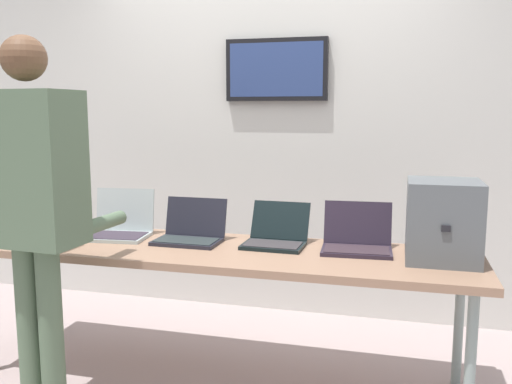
{
  "coord_description": "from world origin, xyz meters",
  "views": [
    {
      "loc": [
        0.92,
        -2.71,
        1.46
      ],
      "look_at": [
        0.19,
        0.09,
        1.03
      ],
      "focal_mm": 38.33,
      "sensor_mm": 36.0,
      "label": 1
    }
  ],
  "objects": [
    {
      "name": "laptop_station_1",
      "position": [
        -0.65,
        0.12,
        0.8
      ],
      "size": [
        0.38,
        0.33,
        0.27
      ],
      "color": "#A8B5B7",
      "rests_on": "workbench"
    },
    {
      "name": "ground",
      "position": [
        0.0,
        0.0,
        -0.02
      ],
      "size": [
        8.0,
        8.0,
        0.04
      ],
      "primitive_type": "cube",
      "color": "#A79493"
    },
    {
      "name": "equipment_box",
      "position": [
        1.14,
        0.05,
        0.93
      ],
      "size": [
        0.34,
        0.37,
        0.4
      ],
      "color": "#555B60",
      "rests_on": "workbench"
    },
    {
      "name": "laptop_station_4",
      "position": [
        0.73,
        0.14,
        0.79
      ],
      "size": [
        0.38,
        0.32,
        0.24
      ],
      "color": "#271F2D",
      "rests_on": "workbench"
    },
    {
      "name": "laptop_station_0",
      "position": [
        -1.11,
        0.13,
        0.79
      ],
      "size": [
        0.37,
        0.3,
        0.26
      ],
      "color": "#38373A",
      "rests_on": "workbench"
    },
    {
      "name": "workbench",
      "position": [
        0.0,
        0.0,
        0.68
      ],
      "size": [
        2.73,
        0.7,
        0.74
      ],
      "color": "#946F57",
      "rests_on": "ground"
    },
    {
      "name": "person",
      "position": [
        -0.66,
        -0.62,
        1.09
      ],
      "size": [
        0.46,
        0.61,
        1.79
      ],
      "color": "#536950",
      "rests_on": "ground"
    },
    {
      "name": "back_wall",
      "position": [
        0.0,
        1.13,
        1.26
      ],
      "size": [
        8.0,
        0.11,
        2.5
      ],
      "color": "beige",
      "rests_on": "ground"
    },
    {
      "name": "laptop_station_2",
      "position": [
        -0.2,
        0.1,
        0.79
      ],
      "size": [
        0.37,
        0.29,
        0.23
      ],
      "color": "black",
      "rests_on": "workbench"
    },
    {
      "name": "laptop_station_3",
      "position": [
        0.29,
        0.14,
        0.79
      ],
      "size": [
        0.34,
        0.33,
        0.22
      ],
      "color": "black",
      "rests_on": "workbench"
    }
  ]
}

